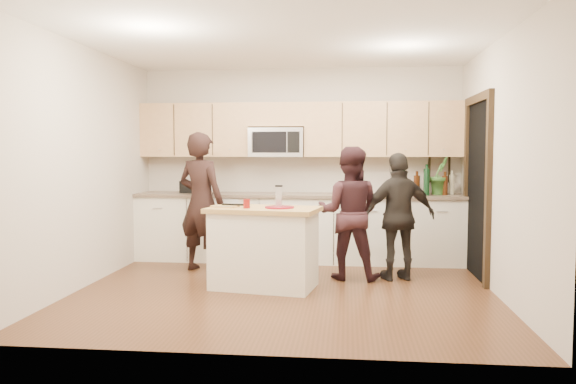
# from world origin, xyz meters

# --- Properties ---
(floor) EXTENTS (4.50, 4.50, 0.00)m
(floor) POSITION_xyz_m (0.00, 0.00, 0.00)
(floor) COLOR #522E1C
(floor) RESTS_ON ground
(room_shell) EXTENTS (4.52, 4.02, 2.71)m
(room_shell) POSITION_xyz_m (0.00, 0.00, 1.73)
(room_shell) COLOR #BEB3A2
(room_shell) RESTS_ON ground
(back_cabinetry) EXTENTS (4.50, 0.66, 0.94)m
(back_cabinetry) POSITION_xyz_m (0.00, 1.69, 0.47)
(back_cabinetry) COLOR white
(back_cabinetry) RESTS_ON ground
(upper_cabinetry) EXTENTS (4.50, 0.33, 0.75)m
(upper_cabinetry) POSITION_xyz_m (0.03, 1.83, 1.84)
(upper_cabinetry) COLOR tan
(upper_cabinetry) RESTS_ON ground
(microwave) EXTENTS (0.76, 0.41, 0.40)m
(microwave) POSITION_xyz_m (-0.31, 1.80, 1.65)
(microwave) COLOR silver
(microwave) RESTS_ON ground
(doorway) EXTENTS (0.06, 1.25, 2.20)m
(doorway) POSITION_xyz_m (2.23, 0.90, 1.16)
(doorway) COLOR black
(doorway) RESTS_ON ground
(framed_picture) EXTENTS (0.30, 0.03, 0.38)m
(framed_picture) POSITION_xyz_m (1.95, 1.98, 1.28)
(framed_picture) COLOR black
(framed_picture) RESTS_ON ground
(dish_towel) EXTENTS (0.34, 0.60, 0.48)m
(dish_towel) POSITION_xyz_m (-0.95, 1.50, 0.80)
(dish_towel) COLOR white
(dish_towel) RESTS_ON ground
(island) EXTENTS (1.30, 0.89, 0.90)m
(island) POSITION_xyz_m (-0.24, 0.10, 0.45)
(island) COLOR white
(island) RESTS_ON ground
(red_plate) EXTENTS (0.32, 0.32, 0.02)m
(red_plate) POSITION_xyz_m (-0.06, 0.05, 0.91)
(red_plate) COLOR maroon
(red_plate) RESTS_ON island
(box_grater) EXTENTS (0.08, 0.05, 0.23)m
(box_grater) POSITION_xyz_m (-0.08, 0.16, 1.03)
(box_grater) COLOR silver
(box_grater) RESTS_ON red_plate
(drink_glass) EXTENTS (0.07, 0.07, 0.10)m
(drink_glass) POSITION_xyz_m (-0.42, -0.01, 0.95)
(drink_glass) COLOR maroon
(drink_glass) RESTS_ON island
(cutting_board) EXTENTS (0.31, 0.21, 0.02)m
(cutting_board) POSITION_xyz_m (-0.68, 0.10, 0.91)
(cutting_board) COLOR tan
(cutting_board) RESTS_ON island
(tongs) EXTENTS (0.29, 0.08, 0.02)m
(tongs) POSITION_xyz_m (-0.58, 0.11, 0.93)
(tongs) COLOR black
(tongs) RESTS_ON cutting_board
(knife) EXTENTS (0.22, 0.06, 0.01)m
(knife) POSITION_xyz_m (-0.68, -0.04, 0.92)
(knife) COLOR silver
(knife) RESTS_ON cutting_board
(toaster) EXTENTS (0.31, 0.20, 0.17)m
(toaster) POSITION_xyz_m (-1.50, 1.67, 1.03)
(toaster) COLOR black
(toaster) RESTS_ON back_cabinetry
(bottle_cluster) EXTENTS (0.72, 0.35, 0.41)m
(bottle_cluster) POSITION_xyz_m (1.75, 1.69, 1.12)
(bottle_cluster) COLOR black
(bottle_cluster) RESTS_ON back_cabinetry
(orchid) EXTENTS (0.37, 0.38, 0.54)m
(orchid) POSITION_xyz_m (1.92, 1.72, 1.21)
(orchid) COLOR #3D762F
(orchid) RESTS_ON back_cabinetry
(woman_left) EXTENTS (0.75, 0.63, 1.76)m
(woman_left) POSITION_xyz_m (-1.17, 0.91, 0.88)
(woman_left) COLOR black
(woman_left) RESTS_ON ground
(woman_center) EXTENTS (0.83, 0.69, 1.58)m
(woman_center) POSITION_xyz_m (0.70, 0.65, 0.79)
(woman_center) COLOR black
(woman_center) RESTS_ON ground
(woman_right) EXTENTS (0.95, 0.61, 1.51)m
(woman_right) POSITION_xyz_m (1.29, 0.65, 0.75)
(woman_right) COLOR black
(woman_right) RESTS_ON ground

